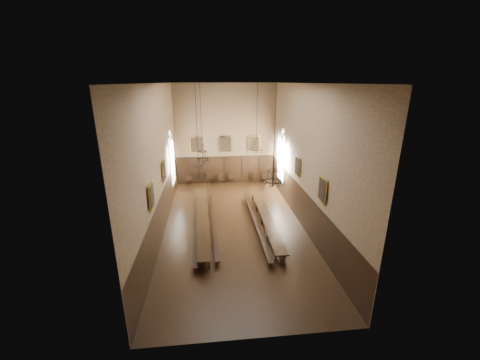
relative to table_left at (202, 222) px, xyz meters
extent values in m
cube|color=black|center=(2.05, -0.04, -0.41)|extent=(9.00, 18.00, 0.02)
cube|color=black|center=(2.05, -0.04, 8.61)|extent=(9.00, 18.00, 0.02)
cube|color=#907558|center=(2.05, 8.97, 4.10)|extent=(9.00, 0.02, 9.00)
cube|color=#907558|center=(2.05, -9.05, 4.10)|extent=(9.00, 0.02, 9.00)
cube|color=#907558|center=(-2.46, -0.04, 4.10)|extent=(0.02, 18.00, 9.00)
cube|color=#907558|center=(6.56, -0.04, 4.10)|extent=(0.02, 18.00, 9.00)
cube|color=black|center=(0.00, 0.00, 0.36)|extent=(1.06, 10.20, 0.07)
cube|color=black|center=(4.14, -0.02, 0.33)|extent=(0.82, 9.75, 0.07)
cube|color=black|center=(-0.45, -0.31, 0.01)|extent=(0.58, 9.49, 0.05)
cube|color=black|center=(0.71, 0.03, 0.00)|extent=(0.52, 9.28, 0.05)
cube|color=black|center=(3.49, -0.05, 0.03)|extent=(0.35, 10.04, 0.05)
cube|color=black|center=(4.54, 0.16, -0.01)|extent=(0.36, 9.10, 0.05)
cube|color=black|center=(-1.37, 8.42, 0.03)|extent=(0.45, 0.45, 0.05)
cube|color=black|center=(-1.37, 8.59, 0.27)|extent=(0.40, 0.09, 0.48)
cube|color=black|center=(0.50, 8.51, 0.07)|extent=(0.49, 0.49, 0.05)
cube|color=black|center=(0.50, 8.70, 0.33)|extent=(0.44, 0.10, 0.52)
cube|color=black|center=(1.65, 8.50, 0.09)|extent=(0.54, 0.54, 0.05)
cube|color=black|center=(1.65, 8.70, 0.36)|extent=(0.45, 0.14, 0.54)
cube|color=black|center=(2.58, 8.55, 0.10)|extent=(0.56, 0.56, 0.05)
cube|color=black|center=(2.58, 8.75, 0.37)|extent=(0.46, 0.15, 0.55)
cube|color=black|center=(4.47, 8.54, 0.06)|extent=(0.51, 0.51, 0.05)
cube|color=black|center=(4.47, 8.72, 0.32)|extent=(0.43, 0.13, 0.51)
cube|color=black|center=(5.64, 8.42, 0.01)|extent=(0.47, 0.47, 0.05)
cube|color=black|center=(5.64, 8.59, 0.24)|extent=(0.38, 0.13, 0.46)
cylinder|color=black|center=(0.12, 2.75, 6.61)|extent=(0.03, 0.03, 3.99)
torus|color=black|center=(0.12, 2.75, 3.47)|extent=(0.92, 0.92, 0.05)
torus|color=black|center=(0.12, 2.75, 4.07)|extent=(0.59, 0.59, 0.04)
cylinder|color=black|center=(0.12, 2.75, 3.96)|extent=(0.07, 0.07, 1.31)
cylinder|color=black|center=(3.85, 2.35, 6.94)|extent=(0.03, 0.03, 3.33)
torus|color=black|center=(3.85, 2.35, 4.21)|extent=(0.86, 0.86, 0.05)
torus|color=black|center=(3.85, 2.35, 4.77)|extent=(0.54, 0.54, 0.04)
cylinder|color=black|center=(3.85, 2.35, 4.67)|extent=(0.06, 0.06, 1.21)
cylinder|color=black|center=(0.01, -2.19, 6.72)|extent=(0.03, 0.03, 3.76)
torus|color=black|center=(0.01, -2.19, 3.88)|extent=(0.78, 0.78, 0.05)
torus|color=black|center=(0.01, -2.19, 4.39)|extent=(0.49, 0.49, 0.04)
cylinder|color=black|center=(0.01, -2.19, 4.30)|extent=(0.05, 0.05, 1.10)
cylinder|color=black|center=(3.97, -2.65, 6.66)|extent=(0.03, 0.03, 3.88)
torus|color=black|center=(3.97, -2.65, 3.57)|extent=(0.93, 0.93, 0.05)
torus|color=black|center=(3.97, -2.65, 4.18)|extent=(0.59, 0.59, 0.04)
cylinder|color=black|center=(3.97, -2.65, 4.07)|extent=(0.07, 0.07, 1.32)
cube|color=gold|center=(-0.55, 8.84, 3.30)|extent=(1.10, 0.12, 1.40)
cube|color=black|center=(-0.55, 8.84, 3.30)|extent=(0.98, 0.02, 1.28)
cube|color=gold|center=(2.05, 8.84, 3.30)|extent=(1.10, 0.12, 1.40)
cube|color=black|center=(2.05, 8.84, 3.30)|extent=(0.98, 0.02, 1.28)
cube|color=gold|center=(4.65, 8.84, 3.30)|extent=(1.10, 0.12, 1.40)
cube|color=black|center=(4.65, 8.84, 3.30)|extent=(0.98, 0.02, 1.28)
cube|color=gold|center=(-2.33, 0.96, 3.30)|extent=(0.12, 1.00, 1.30)
cube|color=black|center=(-2.33, 0.96, 3.30)|extent=(0.02, 0.88, 1.18)
cube|color=gold|center=(-2.33, -3.54, 3.30)|extent=(0.12, 1.00, 1.30)
cube|color=black|center=(-2.33, -3.54, 3.30)|extent=(0.02, 0.88, 1.18)
cube|color=gold|center=(6.43, 0.96, 3.30)|extent=(0.12, 1.00, 1.30)
cube|color=black|center=(6.43, 0.96, 3.30)|extent=(0.02, 0.88, 1.18)
cube|color=gold|center=(6.43, -3.54, 3.30)|extent=(0.12, 1.00, 1.30)
cube|color=black|center=(6.43, -3.54, 3.30)|extent=(0.02, 0.88, 1.18)
camera|label=1|loc=(0.61, -17.43, 8.69)|focal=22.00mm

